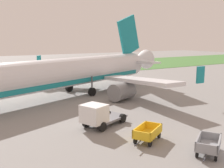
{
  "coord_description": "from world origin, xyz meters",
  "views": [
    {
      "loc": [
        -16.05,
        -8.99,
        7.48
      ],
      "look_at": [
        -1.97,
        13.94,
        2.8
      ],
      "focal_mm": 42.36,
      "sensor_mm": 36.0,
      "label": 1
    }
  ],
  "objects_px": {
    "airplane": "(72,73)",
    "baggage_cart_far_end": "(148,133)",
    "baggage_cart_fourth_in_row": "(208,145)",
    "service_truck_beside_carts": "(98,115)"
  },
  "relations": [
    {
      "from": "airplane",
      "to": "baggage_cart_far_end",
      "type": "height_order",
      "value": "airplane"
    },
    {
      "from": "baggage_cart_far_end",
      "to": "baggage_cart_fourth_in_row",
      "type": "bearing_deg",
      "value": -62.02
    },
    {
      "from": "service_truck_beside_carts",
      "to": "baggage_cart_fourth_in_row",
      "type": "bearing_deg",
      "value": -65.59
    },
    {
      "from": "airplane",
      "to": "baggage_cart_fourth_in_row",
      "type": "distance_m",
      "value": 21.35
    },
    {
      "from": "airplane",
      "to": "service_truck_beside_carts",
      "type": "distance_m",
      "value": 13.49
    },
    {
      "from": "baggage_cart_fourth_in_row",
      "to": "baggage_cart_far_end",
      "type": "bearing_deg",
      "value": 117.98
    },
    {
      "from": "airplane",
      "to": "baggage_cart_far_end",
      "type": "relative_size",
      "value": 10.56
    },
    {
      "from": "airplane",
      "to": "baggage_cart_fourth_in_row",
      "type": "relative_size",
      "value": 10.76
    },
    {
      "from": "baggage_cart_fourth_in_row",
      "to": "service_truck_beside_carts",
      "type": "distance_m",
      "value": 9.06
    },
    {
      "from": "baggage_cart_far_end",
      "to": "service_truck_beside_carts",
      "type": "relative_size",
      "value": 0.73
    }
  ]
}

